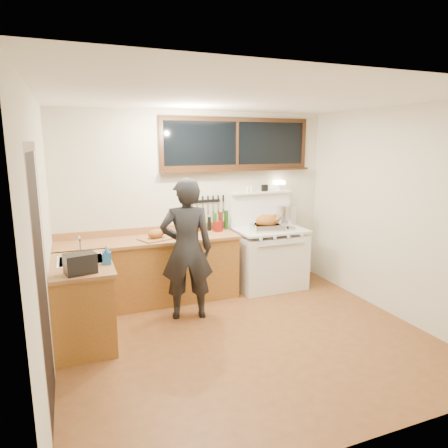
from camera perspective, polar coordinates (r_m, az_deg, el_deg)
name	(u,v)px	position (r m, az deg, el deg)	size (l,w,h in m)	color
ground_plane	(247,339)	(4.68, 3.37, -16.11)	(4.00, 3.50, 0.02)	brown
room_shell	(249,193)	(4.18, 3.64, 4.50)	(4.10, 3.60, 2.65)	beige
counter_back	(150,270)	(5.56, -10.54, -6.52)	(2.44, 0.64, 1.00)	brown
counter_left	(83,302)	(4.70, -19.54, -10.46)	(0.64, 1.09, 0.90)	brown
sink_unit	(82,265)	(4.65, -19.66, -5.57)	(0.50, 0.45, 0.37)	white
vintage_stove	(269,257)	(6.10, 6.43, -4.66)	(1.02, 0.74, 1.58)	white
back_window	(237,149)	(5.96, 1.90, 10.61)	(2.32, 0.13, 0.77)	black
left_doorway	(43,286)	(3.39, -24.45, -8.02)	(0.02, 1.04, 2.17)	black
knife_strip	(207,202)	(5.86, -2.51, 3.19)	(0.52, 0.03, 0.28)	black
man	(187,249)	(4.91, -5.34, -3.63)	(0.72, 0.55, 1.76)	black
soap_bottle	(107,255)	(4.40, -16.43, -4.27)	(0.10, 0.10, 0.20)	#246AB7
toaster	(80,263)	(4.17, -19.85, -5.32)	(0.33, 0.26, 0.20)	black
cutting_board	(156,235)	(5.36, -9.65, -1.62)	(0.50, 0.44, 0.14)	#9A673D
roast_turkey	(267,224)	(5.83, 6.12, 0.01)	(0.46, 0.36, 0.24)	silver
stockpot	(286,215)	(6.35, 8.88, 1.35)	(0.35, 0.35, 0.30)	silver
saucepan	(270,222)	(6.13, 6.65, 0.22)	(0.22, 0.31, 0.13)	silver
pot_lid	(288,228)	(5.99, 9.10, -0.62)	(0.30, 0.30, 0.04)	silver
coffee_tin	(218,226)	(5.75, -0.88, -0.34)	(0.12, 0.11, 0.15)	maroon
pitcher	(193,228)	(5.65, -4.39, -0.53)	(0.11, 0.11, 0.16)	white
bottle_cluster	(210,222)	(5.82, -2.07, 0.31)	(0.58, 0.07, 0.30)	black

